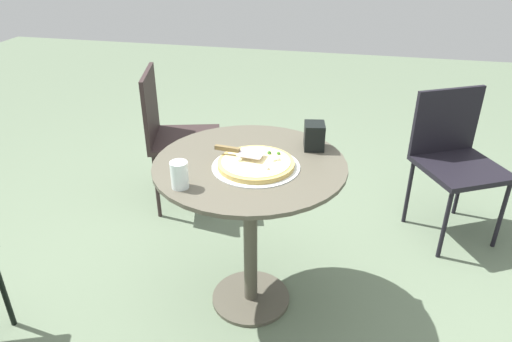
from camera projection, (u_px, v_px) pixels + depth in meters
ground_plane at (251, 299)px, 2.32m from camera, size 10.00×10.00×0.00m
patio_table at (250, 199)px, 2.05m from camera, size 0.81×0.81×0.76m
pizza_on_tray at (256, 164)px, 1.92m from camera, size 0.36×0.36×0.04m
pizza_server at (239, 151)px, 1.95m from camera, size 0.09×0.21×0.02m
drinking_cup at (179, 175)px, 1.76m from camera, size 0.07×0.07×0.11m
napkin_dispenser at (314, 136)px, 2.06m from camera, size 0.11×0.10×0.12m
patio_chair_far at (172, 130)px, 2.89m from camera, size 0.51×0.51×0.88m
patio_chair_corner at (455, 153)px, 2.64m from camera, size 0.57×0.57×0.84m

